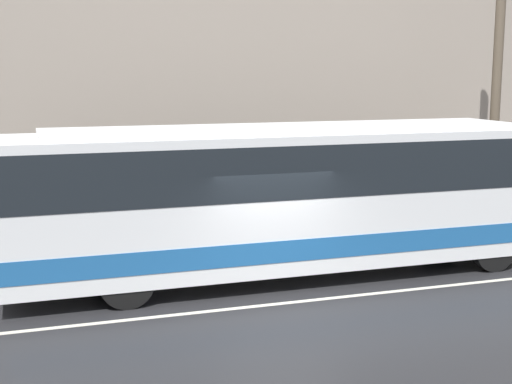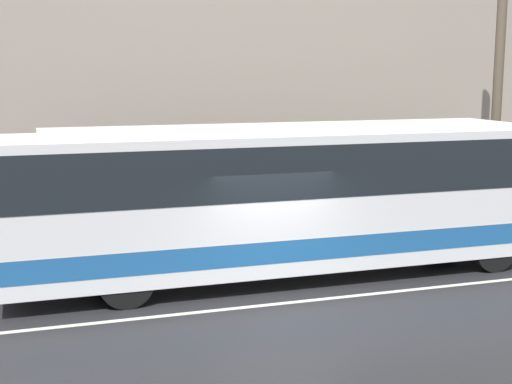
% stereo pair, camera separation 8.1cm
% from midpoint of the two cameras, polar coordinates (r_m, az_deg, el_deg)
% --- Properties ---
extents(ground_plane, '(60.00, 60.00, 0.00)m').
position_cam_midpoint_polar(ground_plane, '(14.15, 2.33, -8.90)').
color(ground_plane, '#262628').
extents(sidewalk, '(60.00, 3.08, 0.14)m').
position_cam_midpoint_polar(sidewalk, '(19.22, -3.40, -3.69)').
color(sidewalk, gray).
rests_on(sidewalk, ground_plane).
extents(lane_stripe, '(54.00, 0.14, 0.01)m').
position_cam_midpoint_polar(lane_stripe, '(14.15, 2.33, -8.88)').
color(lane_stripe, beige).
rests_on(lane_stripe, ground_plane).
extents(transit_bus, '(12.31, 2.58, 3.34)m').
position_cam_midpoint_polar(transit_bus, '(15.61, 2.86, -0.02)').
color(transit_bus, white).
rests_on(transit_bus, ground_plane).
extents(utility_pole_near, '(0.27, 0.27, 7.85)m').
position_cam_midpoint_polar(utility_pole_near, '(21.34, 18.88, 7.97)').
color(utility_pole_near, brown).
rests_on(utility_pole_near, sidewalk).
extents(pedestrian_waiting, '(0.36, 0.36, 1.75)m').
position_cam_midpoint_polar(pedestrian_waiting, '(19.02, -8.84, -1.20)').
color(pedestrian_waiting, navy).
rests_on(pedestrian_waiting, sidewalk).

